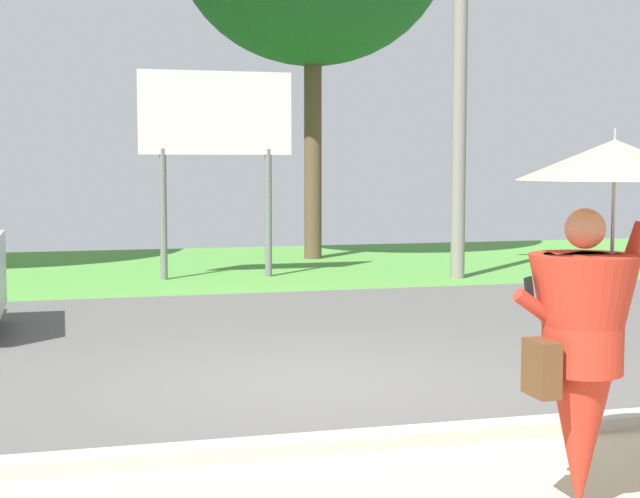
{
  "coord_description": "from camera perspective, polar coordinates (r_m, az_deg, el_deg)",
  "views": [
    {
      "loc": [
        -2.2,
        -8.14,
        1.94
      ],
      "look_at": [
        0.27,
        1.0,
        1.1
      ],
      "focal_mm": 53.89,
      "sensor_mm": 36.0,
      "label": 1
    }
  ],
  "objects": [
    {
      "name": "ground_plane",
      "position": [
        11.47,
        -3.82,
        -4.93
      ],
      "size": [
        40.0,
        22.0,
        0.2
      ],
      "color": "#565451"
    },
    {
      "name": "monk_pedestrian",
      "position": [
        5.44,
        15.75,
        -3.68
      ],
      "size": [
        1.1,
        1.06,
        2.13
      ],
      "rotation": [
        0.0,
        0.0,
        0.08
      ],
      "color": "#B22D1E",
      "rests_on": "ground_plane"
    },
    {
      "name": "utility_pole",
      "position": [
        16.54,
        8.31,
        10.97
      ],
      "size": [
        1.8,
        0.24,
        6.97
      ],
      "color": "gray",
      "rests_on": "ground_plane"
    },
    {
      "name": "roadside_billboard",
      "position": [
        16.42,
        -6.21,
        7.15
      ],
      "size": [
        2.6,
        0.12,
        3.5
      ],
      "color": "slate",
      "rests_on": "ground_plane"
    }
  ]
}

